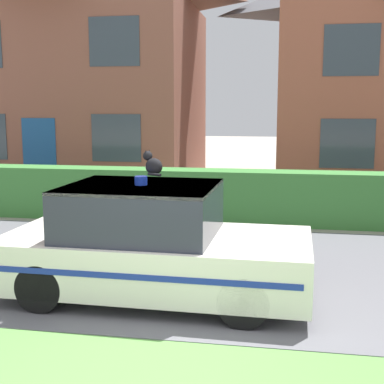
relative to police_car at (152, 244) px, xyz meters
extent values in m
plane|color=#A89E8E|center=(0.46, -1.92, -0.68)|extent=(80.00, 80.00, 0.00)
cube|color=#5B5B60|center=(0.46, 1.30, -0.67)|extent=(28.00, 5.21, 0.01)
cube|color=#3D7F38|center=(0.06, 4.60, -0.13)|extent=(11.85, 0.74, 1.10)
cylinder|color=black|center=(1.24, -0.82, -0.38)|extent=(0.58, 0.21, 0.58)
cylinder|color=black|center=(1.27, 0.77, -0.38)|extent=(0.58, 0.21, 0.58)
cylinder|color=black|center=(-1.16, -0.77, -0.38)|extent=(0.58, 0.21, 0.58)
cylinder|color=black|center=(-1.12, 0.82, -0.38)|extent=(0.58, 0.21, 0.58)
cube|color=silver|center=(0.06, 0.00, -0.19)|extent=(3.90, 1.88, 0.63)
cube|color=#232833|center=(-0.13, 0.00, 0.44)|extent=(1.90, 1.65, 0.63)
cube|color=silver|center=(-0.13, 0.00, 0.74)|extent=(1.90, 1.65, 0.04)
cube|color=navy|center=(0.04, -0.90, -0.14)|extent=(3.67, 0.09, 0.07)
cube|color=navy|center=(0.08, 0.90, -0.14)|extent=(3.67, 0.09, 0.07)
cylinder|color=#1933A5|center=(-0.13, 0.00, 0.82)|extent=(0.16, 0.16, 0.11)
ellipsoid|color=black|center=(0.00, 0.18, 0.98)|extent=(0.29, 0.26, 0.21)
ellipsoid|color=beige|center=(-0.09, 0.22, 0.96)|extent=(0.10, 0.11, 0.12)
sphere|color=black|center=(-0.10, 0.22, 1.11)|extent=(0.12, 0.12, 0.12)
cone|color=black|center=(-0.08, 0.25, 1.16)|extent=(0.05, 0.05, 0.05)
cone|color=black|center=(-0.11, 0.19, 1.16)|extent=(0.05, 0.05, 0.05)
cylinder|color=black|center=(0.03, 0.06, 0.89)|extent=(0.20, 0.12, 0.04)
cube|color=brown|center=(-4.92, 10.57, 2.12)|extent=(7.19, 5.74, 5.59)
cube|color=navy|center=(-5.21, 7.69, 0.37)|extent=(1.00, 0.02, 2.10)
cube|color=#333D47|center=(-2.94, 7.69, 0.89)|extent=(1.40, 0.02, 1.30)
cube|color=#333D47|center=(-2.94, 7.69, 3.46)|extent=(1.40, 0.02, 1.30)
cube|color=#333D47|center=(3.23, 8.12, 0.78)|extent=(1.40, 0.02, 1.30)
cube|color=#333D47|center=(3.23, 8.12, 3.16)|extent=(1.40, 0.02, 1.30)
camera|label=1|loc=(1.64, -6.41, 1.72)|focal=50.00mm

